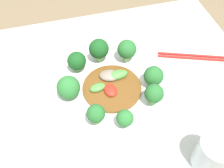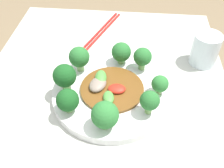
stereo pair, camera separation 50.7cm
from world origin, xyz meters
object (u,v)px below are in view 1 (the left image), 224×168
(broccoli_west, at_px, (69,88))
(drinking_glass, at_px, (213,154))
(broccoli_north, at_px, (99,49))
(stirfry_center, at_px, (111,85))
(broccoli_southeast, at_px, (154,94))
(broccoli_south, at_px, (125,118))
(broccoli_east, at_px, (153,76))
(broccoli_northeast, at_px, (127,50))
(broccoli_northwest, at_px, (77,61))
(chopsticks, at_px, (198,57))
(plate, at_px, (112,91))
(broccoli_southwest, at_px, (96,114))

(broccoli_west, bearing_deg, drinking_glass, -42.85)
(broccoli_north, relative_size, stirfry_center, 0.46)
(broccoli_southeast, distance_m, drinking_glass, 0.19)
(broccoli_south, bearing_deg, broccoli_east, 42.79)
(broccoli_northeast, bearing_deg, broccoli_northwest, -179.83)
(broccoli_west, distance_m, stirfry_center, 0.12)
(broccoli_east, distance_m, drinking_glass, 0.23)
(broccoli_southeast, relative_size, broccoli_north, 0.89)
(broccoli_west, relative_size, broccoli_southeast, 1.06)
(broccoli_northeast, height_order, chopsticks, broccoli_northeast)
(broccoli_northeast, height_order, broccoli_south, broccoli_northeast)
(broccoli_northwest, distance_m, broccoli_southeast, 0.23)
(plate, height_order, broccoli_south, broccoli_south)
(broccoli_northwest, relative_size, broccoli_southwest, 0.99)
(broccoli_northwest, xyz_separation_m, broccoli_southwest, (0.01, -0.18, 0.00))
(chopsticks, bearing_deg, broccoli_east, -157.23)
(broccoli_west, bearing_deg, broccoli_northwest, 67.36)
(broccoli_west, height_order, broccoli_north, broccoli_north)
(broccoli_northeast, bearing_deg, plate, -126.54)
(broccoli_west, relative_size, broccoli_east, 1.10)
(broccoli_southwest, height_order, chopsticks, broccoli_southwest)
(stirfry_center, height_order, drinking_glass, drinking_glass)
(broccoli_northeast, xyz_separation_m, stirfry_center, (-0.07, -0.08, -0.03))
(broccoli_northeast, bearing_deg, broccoli_southeast, -83.12)
(broccoli_southwest, relative_size, broccoli_east, 0.99)
(broccoli_south, relative_size, chopsticks, 0.22)
(broccoli_northeast, distance_m, stirfry_center, 0.11)
(drinking_glass, bearing_deg, broccoli_east, 101.92)
(plate, xyz_separation_m, broccoli_north, (-0.01, 0.11, 0.05))
(broccoli_southwest, bearing_deg, chopsticks, 23.13)
(broccoli_south, height_order, broccoli_east, broccoli_east)
(broccoli_west, height_order, drinking_glass, drinking_glass)
(broccoli_southeast, distance_m, stirfry_center, 0.12)
(broccoli_northwest, distance_m, broccoli_east, 0.21)
(broccoli_east, bearing_deg, broccoli_south, -137.21)
(broccoli_southwest, height_order, broccoli_east, same)
(broccoli_southeast, height_order, broccoli_southwest, broccoli_southeast)
(broccoli_northwest, bearing_deg, drinking_glass, -55.40)
(broccoli_west, xyz_separation_m, broccoli_southwest, (0.05, -0.09, -0.00))
(broccoli_northeast, relative_size, broccoli_southeast, 1.08)
(broccoli_southeast, bearing_deg, stirfry_center, 137.60)
(stirfry_center, bearing_deg, broccoli_north, 94.53)
(stirfry_center, bearing_deg, broccoli_southeast, -42.40)
(plate, relative_size, broccoli_north, 4.07)
(chopsticks, bearing_deg, broccoli_west, -171.87)
(drinking_glass, bearing_deg, broccoli_west, 137.15)
(broccoli_southeast, bearing_deg, chopsticks, 33.41)
(plate, distance_m, broccoli_west, 0.12)
(broccoli_north, bearing_deg, broccoli_south, -87.99)
(plate, relative_size, broccoli_northwest, 4.86)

